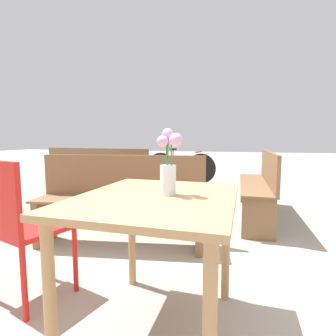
{
  "coord_description": "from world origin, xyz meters",
  "views": [
    {
      "loc": [
        0.4,
        -1.2,
        1.0
      ],
      "look_at": [
        0.05,
        0.03,
        0.86
      ],
      "focal_mm": 28.0,
      "sensor_mm": 36.0,
      "label": 1
    }
  ],
  "objects_px": {
    "bench_near": "(121,197)",
    "bicycle": "(180,167)",
    "flower_vase": "(169,168)",
    "bench_far": "(99,170)",
    "table_back": "(119,168)",
    "bench_middle": "(261,182)",
    "cafe_chair": "(20,222)",
    "table_front": "(157,216)"
  },
  "relations": [
    {
      "from": "bench_far",
      "to": "bench_near",
      "type": "bearing_deg",
      "value": -54.01
    },
    {
      "from": "bench_middle",
      "to": "flower_vase",
      "type": "bearing_deg",
      "value": -104.55
    },
    {
      "from": "table_front",
      "to": "bench_middle",
      "type": "xyz_separation_m",
      "value": [
        0.63,
        2.27,
        -0.15
      ]
    },
    {
      "from": "bench_far",
      "to": "table_back",
      "type": "height_order",
      "value": "bench_far"
    },
    {
      "from": "flower_vase",
      "to": "bicycle",
      "type": "relative_size",
      "value": 0.2
    },
    {
      "from": "bench_far",
      "to": "bicycle",
      "type": "height_order",
      "value": "bench_far"
    },
    {
      "from": "bench_far",
      "to": "cafe_chair",
      "type": "bearing_deg",
      "value": -67.93
    },
    {
      "from": "cafe_chair",
      "to": "bench_near",
      "type": "relative_size",
      "value": 0.54
    },
    {
      "from": "table_front",
      "to": "cafe_chair",
      "type": "relative_size",
      "value": 1.03
    },
    {
      "from": "flower_vase",
      "to": "bench_middle",
      "type": "distance_m",
      "value": 2.35
    },
    {
      "from": "bench_near",
      "to": "bicycle",
      "type": "height_order",
      "value": "bench_near"
    },
    {
      "from": "table_front",
      "to": "bench_near",
      "type": "relative_size",
      "value": 0.56
    },
    {
      "from": "cafe_chair",
      "to": "bench_near",
      "type": "xyz_separation_m",
      "value": [
        0.17,
        1.01,
        -0.05
      ]
    },
    {
      "from": "bench_far",
      "to": "table_front",
      "type": "bearing_deg",
      "value": -54.57
    },
    {
      "from": "table_front",
      "to": "bench_far",
      "type": "distance_m",
      "value": 3.46
    },
    {
      "from": "bench_far",
      "to": "table_back",
      "type": "bearing_deg",
      "value": -44.33
    },
    {
      "from": "cafe_chair",
      "to": "table_front",
      "type": "bearing_deg",
      "value": -0.82
    },
    {
      "from": "flower_vase",
      "to": "bench_near",
      "type": "height_order",
      "value": "flower_vase"
    },
    {
      "from": "bench_near",
      "to": "cafe_chair",
      "type": "bearing_deg",
      "value": -99.39
    },
    {
      "from": "table_front",
      "to": "flower_vase",
      "type": "distance_m",
      "value": 0.25
    },
    {
      "from": "table_front",
      "to": "table_back",
      "type": "bearing_deg",
      "value": 120.83
    },
    {
      "from": "bench_middle",
      "to": "table_back",
      "type": "distance_m",
      "value": 1.88
    },
    {
      "from": "cafe_chair",
      "to": "bench_near",
      "type": "distance_m",
      "value": 1.02
    },
    {
      "from": "table_front",
      "to": "table_back",
      "type": "xyz_separation_m",
      "value": [
        -1.23,
        2.06,
        -0.01
      ]
    },
    {
      "from": "bench_far",
      "to": "bicycle",
      "type": "bearing_deg",
      "value": 61.92
    },
    {
      "from": "flower_vase",
      "to": "cafe_chair",
      "type": "distance_m",
      "value": 0.98
    },
    {
      "from": "bench_near",
      "to": "bench_far",
      "type": "xyz_separation_m",
      "value": [
        -1.3,
        1.79,
        0.02
      ]
    },
    {
      "from": "bench_near",
      "to": "bench_far",
      "type": "height_order",
      "value": "same"
    },
    {
      "from": "bench_middle",
      "to": "bicycle",
      "type": "relative_size",
      "value": 1.02
    },
    {
      "from": "cafe_chair",
      "to": "table_back",
      "type": "xyz_separation_m",
      "value": [
        -0.36,
        2.05,
        0.1
      ]
    },
    {
      "from": "bench_far",
      "to": "table_back",
      "type": "distance_m",
      "value": 1.09
    },
    {
      "from": "table_front",
      "to": "bench_near",
      "type": "xyz_separation_m",
      "value": [
        -0.7,
        1.02,
        -0.16
      ]
    },
    {
      "from": "bicycle",
      "to": "bench_near",
      "type": "bearing_deg",
      "value": -85.47
    },
    {
      "from": "table_front",
      "to": "table_back",
      "type": "height_order",
      "value": "table_back"
    },
    {
      "from": "cafe_chair",
      "to": "bench_far",
      "type": "relative_size",
      "value": 0.44
    },
    {
      "from": "bench_middle",
      "to": "table_back",
      "type": "height_order",
      "value": "bench_middle"
    },
    {
      "from": "table_front",
      "to": "bench_middle",
      "type": "distance_m",
      "value": 2.36
    },
    {
      "from": "bench_near",
      "to": "bicycle",
      "type": "distance_m",
      "value": 3.7
    },
    {
      "from": "bench_near",
      "to": "table_back",
      "type": "distance_m",
      "value": 1.17
    },
    {
      "from": "cafe_chair",
      "to": "bench_middle",
      "type": "bearing_deg",
      "value": 56.39
    },
    {
      "from": "flower_vase",
      "to": "bicycle",
      "type": "bearing_deg",
      "value": 102.58
    },
    {
      "from": "bench_near",
      "to": "table_front",
      "type": "bearing_deg",
      "value": -55.56
    }
  ]
}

